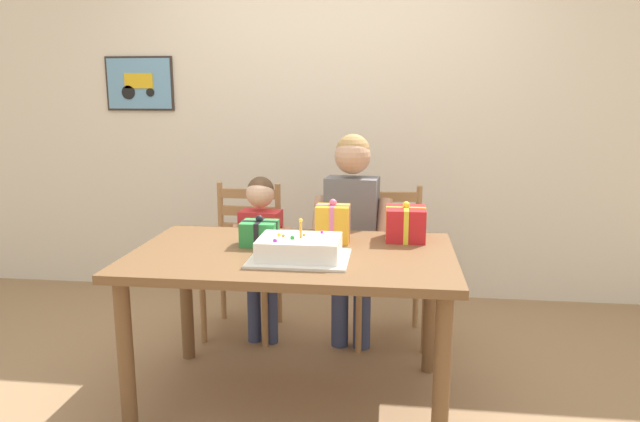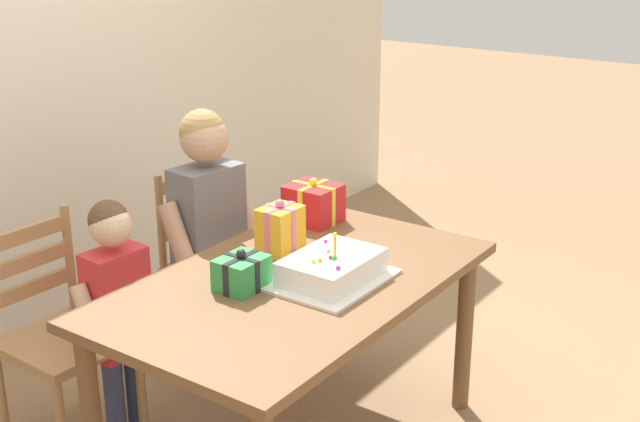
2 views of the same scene
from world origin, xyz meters
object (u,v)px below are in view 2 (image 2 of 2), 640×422
birthday_cake (332,269)px  gift_box_red_large (280,230)px  chair_right (214,261)px  child_older (208,222)px  child_younger (117,298)px  gift_box_corner_small (313,203)px  chair_left (59,335)px  gift_box_beside_cake (242,273)px  dining_table (295,301)px

birthday_cake → gift_box_red_large: 0.35m
chair_right → child_older: child_older is taller
gift_box_red_large → child_younger: child_younger is taller
gift_box_corner_small → chair_right: size_ratio=0.23×
gift_box_corner_small → chair_left: size_ratio=0.23×
birthday_cake → child_younger: bearing=114.6°
child_younger → birthday_cake: bearing=-65.4°
gift_box_beside_cake → child_younger: 0.59m
gift_box_beside_cake → chair_right: size_ratio=0.19×
gift_box_beside_cake → chair_right: (0.63, 0.72, -0.35)m
gift_box_beside_cake → child_younger: size_ratio=0.18×
birthday_cake → chair_left: 1.12m
dining_table → gift_box_red_large: 0.32m
dining_table → chair_left: size_ratio=1.64×
gift_box_beside_cake → gift_box_corner_small: 0.74m
gift_box_red_large → child_older: size_ratio=0.18×
gift_box_corner_small → chair_right: 0.64m
gift_box_beside_cake → chair_left: 0.84m
child_older → gift_box_red_large: bearing=-98.2°
dining_table → chair_left: bearing=119.0°
birthday_cake → gift_box_corner_small: 0.64m
dining_table → chair_right: (0.45, 0.82, -0.19)m
dining_table → chair_left: chair_left is taller
birthday_cake → gift_box_beside_cake: birthday_cake is taller
chair_left → child_younger: (0.15, -0.18, 0.15)m
chair_right → child_younger: 0.78m
gift_box_red_large → chair_right: 0.78m
gift_box_corner_small → birthday_cake: bearing=-138.5°
chair_right → child_younger: bearing=-166.7°
gift_box_beside_cake → child_younger: child_younger is taller
chair_left → child_younger: size_ratio=0.91×
dining_table → birthday_cake: 0.20m
child_older → chair_left: bearing=165.5°
dining_table → gift_box_corner_small: 0.63m
gift_box_beside_cake → child_younger: (-0.12, 0.54, -0.20)m
gift_box_red_large → chair_left: (-0.62, 0.62, -0.38)m
gift_box_red_large → chair_left: 0.96m
chair_left → chair_right: bearing=-0.0°
dining_table → chair_right: 0.95m
gift_box_beside_cake → child_younger: bearing=102.3°
dining_table → chair_right: size_ratio=1.64×
birthday_cake → gift_box_corner_small: gift_box_corner_small is taller
gift_box_corner_small → chair_right: (-0.08, 0.52, -0.37)m
gift_box_beside_cake → child_older: size_ratio=0.14×
gift_box_red_large → chair_left: gift_box_red_large is taller
gift_box_red_large → gift_box_beside_cake: size_ratio=1.25×
birthday_cake → child_older: bearing=76.7°
gift_box_corner_small → gift_box_red_large: bearing=-165.0°
chair_right → dining_table: bearing=-118.9°
child_older → chair_right: bearing=39.3°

